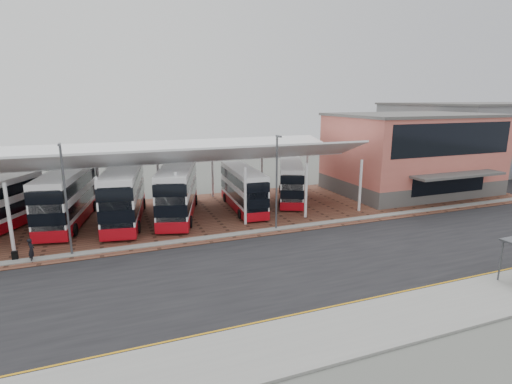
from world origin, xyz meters
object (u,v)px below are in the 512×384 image
(bus_1, at_px, (68,197))
(bus_4, at_px, (243,189))
(bus_5, at_px, (291,181))
(pedestrian, at_px, (31,250))
(terminal, at_px, (412,153))
(bus_2, at_px, (124,195))
(bus_3, at_px, (178,191))

(bus_1, height_order, bus_4, bus_1)
(bus_5, relative_size, pedestrian, 6.18)
(bus_4, bearing_deg, bus_5, 19.11)
(bus_5, distance_m, pedestrian, 25.67)
(bus_1, bearing_deg, bus_4, 7.04)
(terminal, height_order, bus_2, terminal)
(bus_1, relative_size, bus_5, 1.17)
(bus_1, distance_m, bus_3, 9.64)
(bus_3, bearing_deg, pedestrian, -131.19)
(terminal, distance_m, bus_3, 28.10)
(bus_5, xyz_separation_m, pedestrian, (-24.03, -8.93, -1.25))
(bus_2, bearing_deg, pedestrian, -122.64)
(bus_2, xyz_separation_m, bus_4, (11.32, -0.05, -0.37))
(bus_3, xyz_separation_m, pedestrian, (-11.45, -7.30, -1.59))
(terminal, relative_size, bus_2, 1.51)
(bus_1, distance_m, bus_4, 16.09)
(bus_2, bearing_deg, terminal, 10.15)
(bus_3, height_order, pedestrian, bus_3)
(terminal, height_order, bus_5, terminal)
(bus_1, height_order, bus_3, bus_3)
(terminal, bearing_deg, bus_2, -179.06)
(bus_3, xyz_separation_m, bus_4, (6.48, 0.03, -0.35))
(bus_2, xyz_separation_m, pedestrian, (-6.61, -7.38, -1.62))
(bus_3, distance_m, bus_4, 6.49)
(bus_1, bearing_deg, pedestrian, -91.28)
(bus_2, relative_size, bus_5, 1.20)
(terminal, xyz_separation_m, bus_3, (-28.01, -0.62, -2.19))
(terminal, relative_size, bus_1, 1.55)
(pedestrian, bearing_deg, terminal, -74.38)
(terminal, xyz_separation_m, bus_5, (-15.43, 1.01, -2.53))
(bus_1, xyz_separation_m, pedestrian, (-1.89, -8.51, -1.54))
(bus_5, bearing_deg, bus_1, -154.47)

